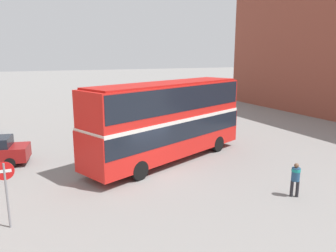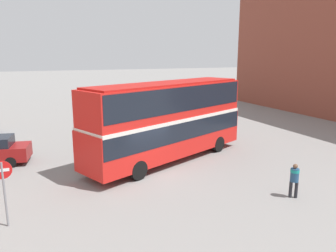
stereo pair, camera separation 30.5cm
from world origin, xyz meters
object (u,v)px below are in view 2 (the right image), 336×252
object	(u,v)px
pedestrian_foreground	(294,177)
double_decker_bus	(168,116)
parked_car_kerb_far	(189,118)
no_entry_sign	(3,182)

from	to	relation	value
pedestrian_foreground	double_decker_bus	bearing A→B (deg)	-121.68
double_decker_bus	parked_car_kerb_far	world-z (taller)	double_decker_bus
pedestrian_foreground	parked_car_kerb_far	distance (m)	15.18
double_decker_bus	pedestrian_foreground	bearing A→B (deg)	-89.41
double_decker_bus	no_entry_sign	xyz separation A→B (m)	(-8.54, -4.79, -0.95)
double_decker_bus	no_entry_sign	world-z (taller)	double_decker_bus
double_decker_bus	pedestrian_foreground	xyz separation A→B (m)	(3.02, -7.07, -1.71)
parked_car_kerb_far	no_entry_sign	size ratio (longest dim) A/B	1.78
parked_car_kerb_far	no_entry_sign	world-z (taller)	no_entry_sign
double_decker_bus	parked_car_kerb_far	xyz separation A→B (m)	(5.42, 7.92, -1.91)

